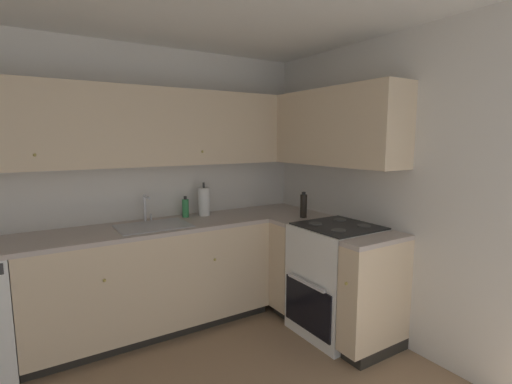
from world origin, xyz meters
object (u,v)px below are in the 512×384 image
(soap_bottle, at_px, (185,208))
(oil_bottle, at_px, (304,206))
(oven_range, at_px, (337,279))
(paper_towel_roll, at_px, (204,202))

(soap_bottle, distance_m, oil_bottle, 1.09)
(oil_bottle, bearing_deg, soap_bottle, 146.68)
(soap_bottle, bearing_deg, oil_bottle, -33.32)
(oven_range, distance_m, soap_bottle, 1.50)
(soap_bottle, height_order, oil_bottle, oil_bottle)
(oven_range, height_order, paper_towel_roll, paper_towel_roll)
(paper_towel_roll, bearing_deg, oil_bottle, -38.30)
(soap_bottle, xyz_separation_m, oil_bottle, (0.91, -0.60, 0.02))
(oven_range, relative_size, oil_bottle, 4.50)
(paper_towel_roll, distance_m, oil_bottle, 0.94)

